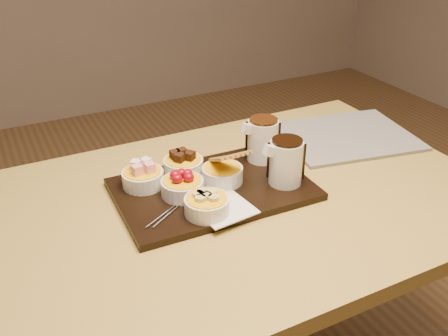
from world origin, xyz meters
name	(u,v)px	position (x,y,z in m)	size (l,w,h in m)	color
dining_table	(243,228)	(0.00, 0.00, 0.65)	(1.20, 0.80, 0.75)	#B49743
serving_board	(213,189)	(-0.06, 0.05, 0.76)	(0.46, 0.30, 0.02)	black
napkin	(223,208)	(-0.08, -0.05, 0.77)	(0.12, 0.12, 0.00)	white
bowl_marshmallows	(143,179)	(-0.21, 0.12, 0.79)	(0.10, 0.10, 0.04)	white
bowl_cake	(183,166)	(-0.10, 0.14, 0.79)	(0.10, 0.10, 0.04)	white
bowl_strawberries	(182,188)	(-0.14, 0.04, 0.79)	(0.10, 0.10, 0.04)	white
bowl_biscotti	(222,175)	(-0.03, 0.05, 0.79)	(0.10, 0.10, 0.04)	white
bowl_bananas	(207,206)	(-0.12, -0.05, 0.79)	(0.10, 0.10, 0.04)	white
pitcher_dark_chocolate	(286,163)	(0.10, -0.02, 0.82)	(0.08, 0.08, 0.11)	silver
pitcher_milk_chocolate	(263,140)	(0.12, 0.11, 0.82)	(0.08, 0.08, 0.11)	silver
fondue_skewers	(183,199)	(-0.15, 0.02, 0.77)	(0.26, 0.03, 0.01)	silver
newspaper	(346,136)	(0.43, 0.14, 0.76)	(0.38, 0.30, 0.01)	beige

